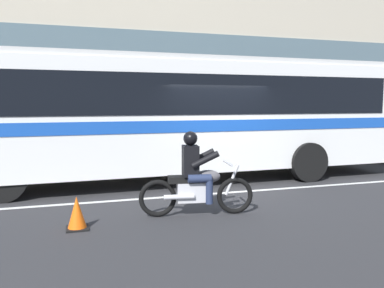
{
  "coord_description": "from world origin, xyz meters",
  "views": [
    {
      "loc": [
        -3.52,
        -9.02,
        2.08
      ],
      "look_at": [
        -0.91,
        -0.69,
        1.18
      ],
      "focal_mm": 37.26,
      "sensor_mm": 36.0,
      "label": 1
    }
  ],
  "objects_px": {
    "fire_hydrant": "(58,154)",
    "motorcycle_with_rider": "(196,180)",
    "traffic_cone": "(77,214)",
    "transit_bus": "(169,110)"
  },
  "relations": [
    {
      "from": "motorcycle_with_rider",
      "to": "traffic_cone",
      "type": "height_order",
      "value": "motorcycle_with_rider"
    },
    {
      "from": "fire_hydrant",
      "to": "traffic_cone",
      "type": "distance_m",
      "value": 6.05
    },
    {
      "from": "transit_bus",
      "to": "motorcycle_with_rider",
      "type": "distance_m",
      "value": 3.57
    },
    {
      "from": "transit_bus",
      "to": "motorcycle_with_rider",
      "type": "height_order",
      "value": "transit_bus"
    },
    {
      "from": "traffic_cone",
      "to": "fire_hydrant",
      "type": "bearing_deg",
      "value": 93.93
    },
    {
      "from": "transit_bus",
      "to": "traffic_cone",
      "type": "height_order",
      "value": "transit_bus"
    },
    {
      "from": "fire_hydrant",
      "to": "motorcycle_with_rider",
      "type": "bearing_deg",
      "value": -66.45
    },
    {
      "from": "transit_bus",
      "to": "fire_hydrant",
      "type": "relative_size",
      "value": 16.96
    },
    {
      "from": "transit_bus",
      "to": "traffic_cone",
      "type": "relative_size",
      "value": 23.12
    },
    {
      "from": "fire_hydrant",
      "to": "traffic_cone",
      "type": "bearing_deg",
      "value": -86.07
    }
  ]
}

